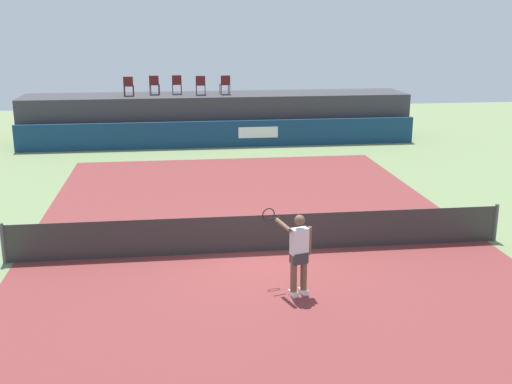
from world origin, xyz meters
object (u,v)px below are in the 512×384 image
(spectator_chair_left, at_px, (154,84))
(net_post_near, at_px, (3,243))
(spectator_chair_right, at_px, (201,84))
(tennis_player, at_px, (298,252))
(spectator_chair_far_left, at_px, (129,85))
(spectator_chair_far_right, at_px, (225,84))
(net_post_far, at_px, (496,222))
(spectator_chair_center, at_px, (177,84))

(spectator_chair_left, relative_size, net_post_near, 0.89)
(spectator_chair_right, relative_size, tennis_player, 0.50)
(spectator_chair_far_left, relative_size, spectator_chair_far_right, 1.00)
(net_post_far, bearing_deg, spectator_chair_far_left, 124.32)
(spectator_chair_left, relative_size, spectator_chair_center, 1.00)
(spectator_chair_left, xyz_separation_m, spectator_chair_center, (1.04, 0.06, 0.00))
(spectator_chair_right, xyz_separation_m, net_post_near, (-5.42, -15.04, -2.19))
(net_post_near, height_order, tennis_player, tennis_player)
(spectator_chair_far_left, relative_size, net_post_near, 0.89)
(spectator_chair_center, xyz_separation_m, net_post_near, (-4.33, -15.51, -2.19))
(net_post_far, bearing_deg, spectator_chair_far_right, 111.12)
(spectator_chair_far_left, relative_size, spectator_chair_left, 1.00)
(spectator_chair_center, height_order, net_post_near, spectator_chair_center)
(spectator_chair_far_left, relative_size, spectator_chair_right, 1.00)
(spectator_chair_left, distance_m, spectator_chair_right, 2.18)
(net_post_near, bearing_deg, spectator_chair_left, 78.00)
(spectator_chair_center, distance_m, tennis_player, 18.39)
(spectator_chair_far_left, distance_m, spectator_chair_center, 2.25)
(net_post_far, bearing_deg, spectator_chair_center, 117.50)
(net_post_near, bearing_deg, spectator_chair_far_left, 81.97)
(spectator_chair_far_left, xyz_separation_m, spectator_chair_center, (2.20, 0.45, 0.00))
(net_post_near, bearing_deg, spectator_chair_right, 70.18)
(spectator_chair_left, relative_size, tennis_player, 0.50)
(spectator_chair_center, height_order, tennis_player, spectator_chair_center)
(spectator_chair_center, bearing_deg, tennis_player, -82.83)
(spectator_chair_left, bearing_deg, spectator_chair_far_right, -6.19)
(spectator_chair_center, xyz_separation_m, spectator_chair_right, (1.09, -0.46, 0.00))
(spectator_chair_far_left, height_order, net_post_far, spectator_chair_far_left)
(net_post_near, bearing_deg, net_post_far, 0.00)
(net_post_far, height_order, tennis_player, tennis_player)
(spectator_chair_far_right, xyz_separation_m, net_post_near, (-6.57, -15.09, -2.19))
(spectator_chair_center, bearing_deg, spectator_chair_far_left, -168.38)
(spectator_chair_right, height_order, net_post_far, spectator_chair_right)
(net_post_far, xyz_separation_m, tennis_player, (-5.79, -2.65, 0.46))
(spectator_chair_right, distance_m, net_post_far, 16.73)
(net_post_near, xyz_separation_m, tennis_player, (6.61, -2.65, 0.46))
(tennis_player, bearing_deg, net_post_near, 158.13)
(spectator_chair_left, distance_m, net_post_far, 18.07)
(spectator_chair_left, distance_m, spectator_chair_center, 1.04)
(spectator_chair_left, relative_size, spectator_chair_right, 1.00)
(spectator_chair_far_right, bearing_deg, net_post_far, -68.88)
(spectator_chair_left, height_order, spectator_chair_center, same)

